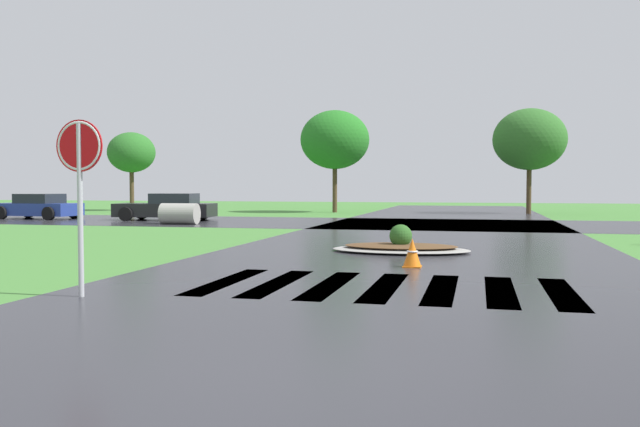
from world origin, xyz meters
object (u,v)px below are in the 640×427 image
(median_island, at_px, (401,247))
(stop_sign, at_px, (80,165))
(car_blue_compact, at_px, (167,208))
(drainage_pipe_stack, at_px, (179,214))
(traffic_cone, at_px, (412,253))
(car_dark_suv, at_px, (38,207))

(median_island, bearing_deg, stop_sign, -116.37)
(median_island, distance_m, car_blue_compact, 17.52)
(drainage_pipe_stack, bearing_deg, traffic_cone, -48.67)
(car_dark_suv, distance_m, drainage_pipe_stack, 9.09)
(median_island, bearing_deg, drainage_pipe_stack, 137.62)
(stop_sign, distance_m, drainage_pipe_stack, 18.50)
(stop_sign, distance_m, car_dark_suv, 25.06)
(stop_sign, relative_size, drainage_pipe_stack, 1.61)
(car_blue_compact, distance_m, drainage_pipe_stack, 3.44)
(median_island, height_order, car_blue_compact, car_blue_compact)
(stop_sign, height_order, car_blue_compact, stop_sign)
(drainage_pipe_stack, bearing_deg, car_blue_compact, 124.91)
(median_island, relative_size, car_dark_suv, 0.80)
(median_island, distance_m, traffic_cone, 3.06)
(stop_sign, xyz_separation_m, median_island, (3.81, 7.68, -1.80))
(median_island, relative_size, car_blue_compact, 0.72)
(car_dark_suv, relative_size, traffic_cone, 7.26)
(stop_sign, relative_size, car_blue_compact, 0.55)
(stop_sign, xyz_separation_m, traffic_cone, (4.38, 4.68, -1.65))
(stop_sign, distance_m, traffic_cone, 6.62)
(car_dark_suv, bearing_deg, stop_sign, 132.26)
(median_island, bearing_deg, car_dark_suv, 147.79)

